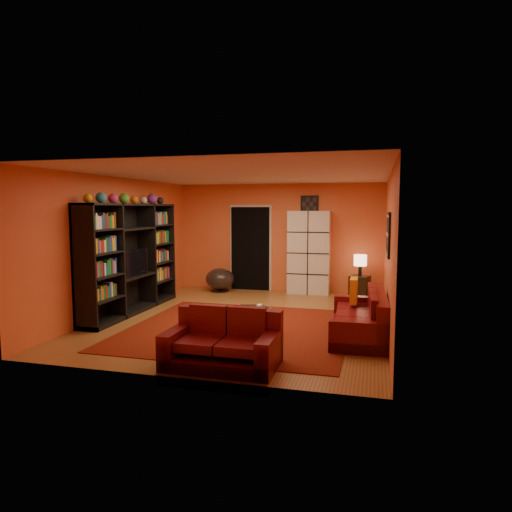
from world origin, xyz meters
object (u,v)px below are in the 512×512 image
(tv, at_px, (131,263))
(coffee_table, at_px, (248,312))
(entertainment_unit, at_px, (131,258))
(storage_cabinet, at_px, (309,252))
(loveseat, at_px, (224,343))
(sofa, at_px, (364,318))
(bowl_chair, at_px, (220,279))
(side_table, at_px, (360,287))
(table_lamp, at_px, (360,261))

(tv, height_order, coffee_table, tv)
(entertainment_unit, bearing_deg, storage_cabinet, 42.55)
(loveseat, relative_size, coffee_table, 1.77)
(sofa, relative_size, storage_cabinet, 1.05)
(entertainment_unit, distance_m, storage_cabinet, 4.14)
(bowl_chair, bearing_deg, entertainment_unit, -110.51)
(tv, distance_m, storage_cabinet, 4.16)
(loveseat, height_order, bowl_chair, loveseat)
(bowl_chair, bearing_deg, storage_cabinet, 8.07)
(entertainment_unit, distance_m, coffee_table, 2.88)
(entertainment_unit, xyz_separation_m, sofa, (4.41, -0.62, -0.76))
(sofa, relative_size, coffee_table, 2.56)
(tv, xyz_separation_m, storage_cabinet, (3.00, 2.89, -0.00))
(entertainment_unit, height_order, storage_cabinet, entertainment_unit)
(tv, bearing_deg, coffee_table, -109.36)
(sofa, xyz_separation_m, coffee_table, (-1.79, -0.37, 0.07))
(entertainment_unit, height_order, side_table, entertainment_unit)
(bowl_chair, height_order, table_lamp, table_lamp)
(tv, bearing_deg, loveseat, -131.33)
(loveseat, height_order, storage_cabinet, storage_cabinet)
(side_table, bearing_deg, sofa, -86.99)
(side_table, bearing_deg, loveseat, -107.16)
(sofa, bearing_deg, table_lamp, 90.44)
(side_table, bearing_deg, table_lamp, 0.00)
(loveseat, distance_m, side_table, 5.21)
(sofa, height_order, coffee_table, sofa)
(storage_cabinet, relative_size, table_lamp, 4.11)
(loveseat, bearing_deg, coffee_table, 3.74)
(entertainment_unit, height_order, table_lamp, entertainment_unit)
(entertainment_unit, relative_size, tv, 3.38)
(tv, xyz_separation_m, bowl_chair, (0.89, 2.59, -0.67))
(entertainment_unit, xyz_separation_m, side_table, (4.24, 2.56, -0.80))
(coffee_table, relative_size, storage_cabinet, 0.41)
(sofa, relative_size, side_table, 4.09)
(coffee_table, xyz_separation_m, side_table, (1.63, 3.54, -0.11))
(table_lamp, bearing_deg, loveseat, -107.16)
(tv, bearing_deg, storage_cabinet, -46.12)
(entertainment_unit, distance_m, bowl_chair, 2.77)
(coffee_table, bearing_deg, bowl_chair, 115.72)
(loveseat, xyz_separation_m, side_table, (1.54, 4.98, -0.04))
(table_lamp, bearing_deg, coffee_table, -114.66)
(tv, relative_size, coffee_table, 1.11)
(side_table, bearing_deg, bowl_chair, -179.03)
(sofa, xyz_separation_m, bowl_chair, (-3.47, 3.12, 0.01))
(storage_cabinet, xyz_separation_m, table_lamp, (1.19, -0.24, -0.14))
(tv, distance_m, coffee_table, 2.79)
(sofa, height_order, loveseat, same)
(table_lamp, bearing_deg, tv, -147.78)
(tv, height_order, loveseat, tv)
(loveseat, bearing_deg, bowl_chair, 19.93)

